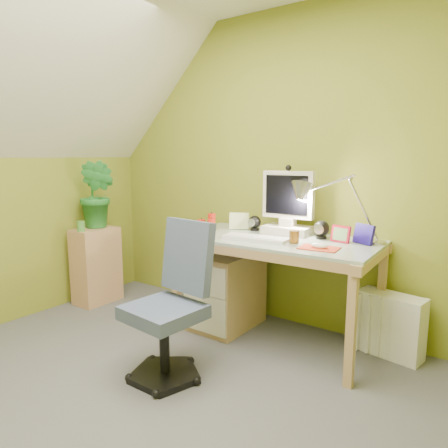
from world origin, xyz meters
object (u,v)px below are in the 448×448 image
Objects in this scene: monitor at (288,196)px; side_ledge at (96,265)px; desk_lamp at (350,193)px; potted_plant at (97,194)px; task_chair at (164,312)px; radiator at (390,325)px; desk at (275,289)px.

side_ledge is (-1.68, -0.43, -0.69)m from monitor.
desk_lamp is 2.17m from potted_plant.
monitor is at bearing 14.41° from side_ledge.
desk_lamp is (0.45, 0.00, 0.04)m from monitor.
side_ledge is 1.53m from task_chair.
radiator is at bearing 10.09° from potted_plant.
side_ledge is (-2.13, -0.43, -0.73)m from desk_lamp.
radiator is (2.43, 0.48, -0.13)m from side_ledge.
desk_lamp reaches higher than side_ledge.
radiator is (0.75, 0.23, -0.16)m from desk.
desk_lamp is 1.42m from task_chair.
potted_plant is 0.72× the size of task_chair.
potted_plant reaches higher than radiator.
task_chair is at bearing -109.53° from desk.
desk_lamp reaches higher than desk.
desk is at bearing 77.99° from task_chair.
side_ledge is 1.62× the size of radiator.
potted_plant is at bearing -171.20° from monitor.
radiator is (1.01, 1.08, -0.21)m from task_chair.
monitor reaches higher than desk.
desk_lamp reaches higher than potted_plant.
side_ledge is 2.48m from radiator.
monitor is at bearing 12.80° from potted_plant.
desk is 1.70m from side_ledge.
task_chair is (-0.72, -1.03, -0.65)m from desk_lamp.
monitor reaches higher than potted_plant.
desk is 0.85m from desk_lamp.
desk is at bearing -153.11° from radiator.
monitor is 0.93× the size of potted_plant.
monitor is 0.87× the size of desk_lamp.
monitor is at bearing 88.02° from desk.
desk is 0.68m from monitor.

